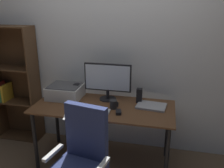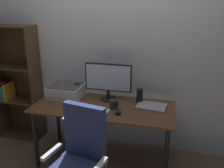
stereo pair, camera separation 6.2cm
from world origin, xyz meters
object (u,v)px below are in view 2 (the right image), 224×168
mouse (118,112)px  bookshelf (17,84)px  office_chair (78,167)px  monitor (108,79)px  keyboard (96,110)px  speaker_left (78,90)px  speaker_right (140,96)px  printer (66,91)px  desk (104,113)px  laptop (151,106)px  coffee_mug (113,104)px

mouse → bookshelf: bookshelf is taller
office_chair → monitor: bearing=99.8°
keyboard → speaker_left: bearing=132.1°
speaker_right → keyboard: bearing=-140.0°
mouse → printer: size_ratio=0.24×
desk → bookshelf: 1.39m
laptop → office_chair: bearing=-117.0°
desk → office_chair: 0.76m
laptop → bookshelf: bookshelf is taller
desk → laptop: 0.55m
coffee_mug → speaker_right: 0.35m
mouse → laptop: 0.41m
desk → office_chair: office_chair is taller
keyboard → printer: printer is taller
coffee_mug → office_chair: size_ratio=0.10×
keyboard → speaker_right: bearing=37.5°
coffee_mug → office_chair: bearing=-102.1°
laptop → speaker_left: size_ratio=1.88×
desk → coffee_mug: bearing=-16.2°
bookshelf → coffee_mug: bearing=-14.4°
monitor → keyboard: monitor is taller
laptop → speaker_right: bearing=152.9°
laptop → office_chair: (-0.55, -0.83, -0.29)m
keyboard → monitor: bearing=81.8°
keyboard → coffee_mug: coffee_mug is taller
printer → bookshelf: size_ratio=0.25×
keyboard → laptop: (0.57, 0.25, 0.00)m
speaker_right → bookshelf: 1.73m
desk → mouse: size_ratio=16.45×
keyboard → laptop: bearing=21.3°
keyboard → office_chair: 0.65m
coffee_mug → speaker_right: size_ratio=0.58×
keyboard → bookshelf: bookshelf is taller
laptop → office_chair: size_ratio=0.32×
mouse → coffee_mug: (-0.08, 0.11, 0.03)m
office_chair → bookshelf: size_ratio=0.64×
speaker_left → printer: size_ratio=0.43×
speaker_right → printer: 0.90m
printer → office_chair: bearing=-60.7°
mouse → speaker_left: (-0.59, 0.35, 0.07)m
monitor → keyboard: bearing=-95.7°
speaker_right → office_chair: (-0.41, -0.93, -0.37)m
keyboard → speaker_left: size_ratio=1.71×
desk → speaker_left: bearing=152.9°
coffee_mug → printer: bearing=164.1°
speaker_right → bookshelf: bookshelf is taller
desk → keyboard: keyboard is taller
office_chair → coffee_mug: bearing=89.1°
monitor → office_chair: bearing=-91.4°
desk → speaker_right: bearing=27.4°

